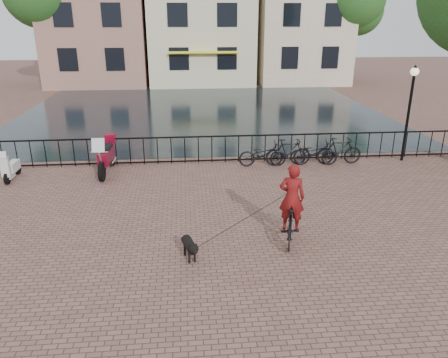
{
  "coord_description": "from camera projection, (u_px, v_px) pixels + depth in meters",
  "views": [
    {
      "loc": [
        -0.95,
        -7.51,
        5.17
      ],
      "look_at": [
        0.0,
        3.0,
        1.2
      ],
      "focal_mm": 35.0,
      "sensor_mm": 36.0,
      "label": 1
    }
  ],
  "objects": [
    {
      "name": "ground",
      "position": [
        237.0,
        285.0,
        8.9
      ],
      "size": [
        100.0,
        100.0,
        0.0
      ],
      "primitive_type": "plane",
      "color": "brown",
      "rests_on": "ground"
    },
    {
      "name": "canal_water",
      "position": [
        202.0,
        111.0,
        25.03
      ],
      "size": [
        20.0,
        20.0,
        0.0
      ],
      "primitive_type": "plane",
      "color": "black",
      "rests_on": "ground"
    },
    {
      "name": "railing",
      "position": [
        212.0,
        149.0,
        16.18
      ],
      "size": [
        20.0,
        0.05,
        1.02
      ],
      "color": "black",
      "rests_on": "ground"
    },
    {
      "name": "canal_house_mid",
      "position": [
        200.0,
        6.0,
        34.83
      ],
      "size": [
        8.0,
        9.5,
        11.8
      ],
      "color": "beige",
      "rests_on": "ground"
    },
    {
      "name": "lamp_post",
      "position": [
        411.0,
        98.0,
        15.75
      ],
      "size": [
        0.3,
        0.3,
        3.45
      ],
      "color": "black",
      "rests_on": "ground"
    },
    {
      "name": "cyclist",
      "position": [
        291.0,
        208.0,
        10.34
      ],
      "size": [
        0.9,
        1.76,
        2.32
      ],
      "rotation": [
        0.0,
        0.0,
        2.88
      ],
      "color": "black",
      "rests_on": "ground"
    },
    {
      "name": "dog",
      "position": [
        189.0,
        247.0,
        9.79
      ],
      "size": [
        0.48,
        0.87,
        0.56
      ],
      "rotation": [
        0.0,
        0.0,
        0.26
      ],
      "color": "black",
      "rests_on": "ground"
    },
    {
      "name": "motorcycle",
      "position": [
        106.0,
        152.0,
        15.01
      ],
      "size": [
        0.63,
        2.16,
        1.52
      ],
      "rotation": [
        0.0,
        0.0,
        -0.06
      ],
      "color": "maroon",
      "rests_on": "ground"
    },
    {
      "name": "scooter",
      "position": [
        11.0,
        163.0,
        14.49
      ],
      "size": [
        0.36,
        1.24,
        1.15
      ],
      "rotation": [
        0.0,
        0.0,
        -0.01
      ],
      "color": "silver",
      "rests_on": "ground"
    },
    {
      "name": "parked_bike_0",
      "position": [
        263.0,
        154.0,
        15.79
      ],
      "size": [
        1.74,
        0.67,
        0.9
      ],
      "primitive_type": "imported",
      "rotation": [
        0.0,
        0.0,
        1.53
      ],
      "color": "black",
      "rests_on": "ground"
    },
    {
      "name": "parked_bike_1",
      "position": [
        288.0,
        152.0,
        15.85
      ],
      "size": [
        1.67,
        0.48,
        1.0
      ],
      "primitive_type": "imported",
      "rotation": [
        0.0,
        0.0,
        1.58
      ],
      "color": "black",
      "rests_on": "ground"
    },
    {
      "name": "parked_bike_2",
      "position": [
        314.0,
        153.0,
        15.95
      ],
      "size": [
        1.78,
        0.81,
        0.9
      ],
      "primitive_type": "imported",
      "rotation": [
        0.0,
        0.0,
        1.45
      ],
      "color": "black",
      "rests_on": "ground"
    },
    {
      "name": "parked_bike_3",
      "position": [
        339.0,
        151.0,
        16.01
      ],
      "size": [
        1.67,
        0.47,
        1.0
      ],
      "primitive_type": "imported",
      "rotation": [
        0.0,
        0.0,
        1.57
      ],
      "color": "black",
      "rests_on": "ground"
    }
  ]
}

